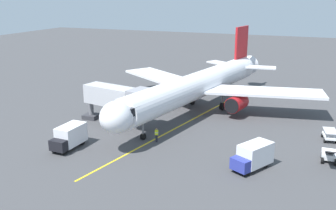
% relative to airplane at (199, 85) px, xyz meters
% --- Properties ---
extents(ground_plane, '(220.00, 220.00, 0.00)m').
position_rel_airplane_xyz_m(ground_plane, '(-1.26, -2.58, -4.00)').
color(ground_plane, '#424244').
extents(apron_lead_in_line, '(8.26, 39.24, 0.01)m').
position_rel_airplane_xyz_m(apron_lead_in_line, '(0.06, 6.28, -4.00)').
color(apron_lead_in_line, yellow).
rests_on(apron_lead_in_line, ground).
extents(airplane, '(34.10, 40.09, 11.50)m').
position_rel_airplane_xyz_m(airplane, '(0.00, 0.00, 0.00)').
color(airplane, white).
rests_on(airplane, ground).
extents(jet_bridge, '(11.51, 4.93, 5.40)m').
position_rel_airplane_xyz_m(jet_bridge, '(7.52, 9.98, -0.24)').
color(jet_bridge, '#B7B7BC').
rests_on(jet_bridge, ground).
extents(ground_crew_marshaller, '(0.45, 0.33, 1.71)m').
position_rel_airplane_xyz_m(ground_crew_marshaller, '(0.92, 13.65, -3.12)').
color(ground_crew_marshaller, '#23232D').
rests_on(ground_crew_marshaller, ground).
extents(baggage_cart_near_nose, '(1.90, 2.79, 1.27)m').
position_rel_airplane_xyz_m(baggage_cart_near_nose, '(-18.27, 5.50, -3.35)').
color(baggage_cart_near_nose, white).
rests_on(baggage_cart_near_nose, ground).
extents(box_truck_portside, '(2.15, 4.68, 2.62)m').
position_rel_airplane_xyz_m(box_truck_portside, '(9.40, 19.15, -2.62)').
color(box_truck_portside, black).
rests_on(box_truck_portside, ground).
extents(box_truck_starboard_side, '(3.90, 4.97, 2.62)m').
position_rel_airplane_xyz_m(box_truck_starboard_side, '(-10.99, 16.86, -2.62)').
color(box_truck_starboard_side, '#2D3899').
rests_on(box_truck_starboard_side, ground).
extents(belt_loader_rear_apron, '(1.58, 4.59, 2.32)m').
position_rel_airplane_xyz_m(belt_loader_rear_apron, '(-18.20, 11.96, -3.29)').
color(belt_loader_rear_apron, white).
rests_on(belt_loader_rear_apron, ground).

